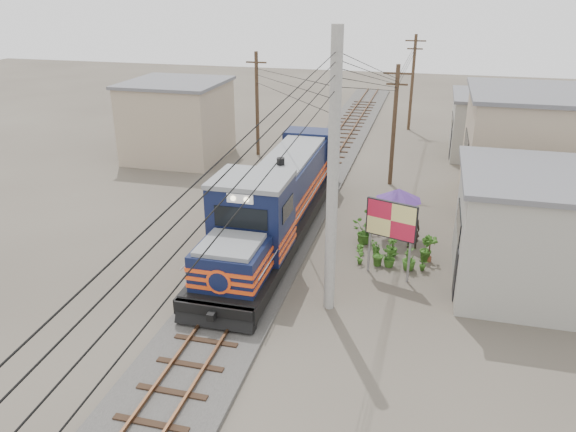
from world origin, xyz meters
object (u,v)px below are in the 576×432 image
(locomotive, at_px, (277,202))
(market_umbrella, at_px, (399,195))
(vendor, at_px, (413,230))
(billboard, at_px, (391,222))

(locomotive, relative_size, market_umbrella, 6.08)
(locomotive, relative_size, vendor, 9.23)
(billboard, height_order, vendor, billboard)
(locomotive, height_order, market_umbrella, locomotive)
(locomotive, xyz_separation_m, vendor, (6.21, 0.34, -0.88))
(locomotive, xyz_separation_m, billboard, (5.39, -2.61, 0.64))
(market_umbrella, bearing_deg, locomotive, -165.12)
(locomotive, relative_size, billboard, 5.02)
(market_umbrella, distance_m, vendor, 1.83)
(billboard, bearing_deg, vendor, 92.80)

